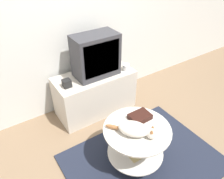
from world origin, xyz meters
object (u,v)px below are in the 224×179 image
(tv, at_px, (96,55))
(speaker, at_px, (67,83))
(cat, at_px, (135,129))
(dvd_box, at_px, (140,117))

(tv, relative_size, speaker, 5.88)
(speaker, bearing_deg, cat, -75.89)
(speaker, bearing_deg, tv, 7.19)
(speaker, bearing_deg, dvd_box, -63.61)
(tv, bearing_deg, cat, -100.19)
(cat, bearing_deg, dvd_box, 89.60)
(tv, height_order, dvd_box, tv)
(speaker, relative_size, dvd_box, 0.44)
(tv, height_order, speaker, tv)
(tv, relative_size, cat, 1.34)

